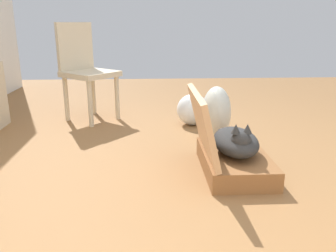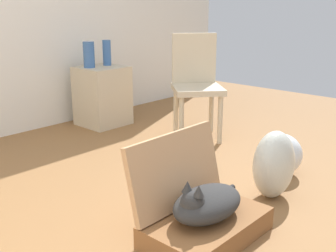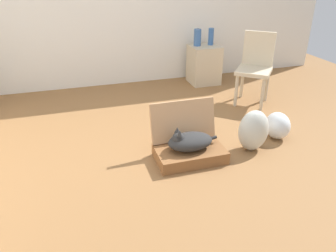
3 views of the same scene
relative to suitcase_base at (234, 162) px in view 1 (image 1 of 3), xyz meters
name	(u,v)px [view 1 (image 1 of 3)]	position (x,y,z in m)	size (l,w,h in m)	color
ground_plane	(193,170)	(0.03, 0.27, -0.06)	(7.68, 7.68, 0.00)	olive
suitcase_base	(234,162)	(0.00, 0.00, 0.00)	(0.66, 0.41, 0.12)	brown
suitcase_lid	(203,124)	(0.00, 0.22, 0.26)	(0.66, 0.41, 0.04)	tan
cat	(236,141)	(-0.01, 0.00, 0.15)	(0.52, 0.28, 0.23)	#2D2D2D
plastic_bag_white	(216,113)	(0.68, 0.00, 0.16)	(0.32, 0.24, 0.44)	silver
plastic_bag_clear	(193,110)	(1.07, 0.14, 0.09)	(0.26, 0.30, 0.30)	silver
chair	(85,68)	(1.36, 1.17, 0.45)	(0.61, 0.62, 0.94)	beige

